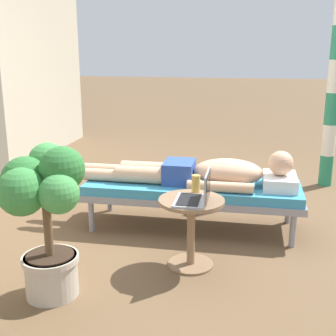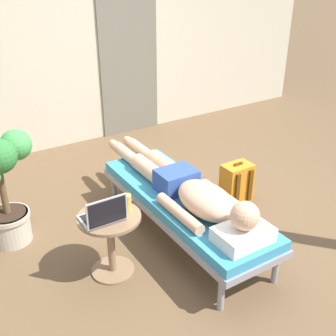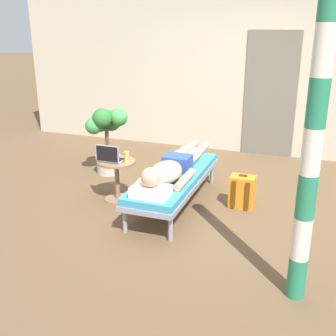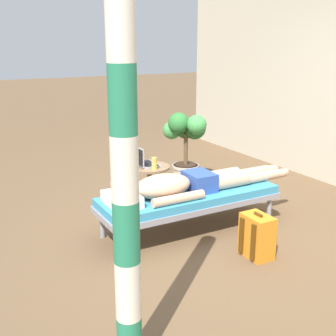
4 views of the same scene
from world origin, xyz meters
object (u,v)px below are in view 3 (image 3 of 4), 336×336
Objects in this scene: side_table at (117,173)px; laptop at (110,157)px; potted_plant at (106,132)px; porch_post at (312,151)px; drink_glass at (127,157)px; person_reclining at (172,168)px; lounge_chair at (174,179)px; backpack at (242,192)px.

laptop is at bearing -139.48° from side_table.
potted_plant is 0.40× the size of porch_post.
drink_glass is at bearing 149.19° from porch_post.
person_reclining is 4.15× the size of side_table.
laptop is (-0.79, -0.07, 0.07)m from person_reclining.
porch_post reaches higher than lounge_chair.
person_reclining is 15.65× the size of drink_glass.
side_table is at bearing 150.65° from porch_post.
side_table is (-0.73, -0.02, -0.16)m from person_reclining.
lounge_chair is at bearing 9.78° from drink_glass.
drink_glass is 0.05× the size of porch_post.
backpack is (1.39, 0.34, -0.40)m from drink_glass.
potted_plant is (-2.12, 0.53, 0.43)m from backpack.
porch_post reaches higher than drink_glass.
person_reclining is at bearing -90.00° from lounge_chair.
potted_plant is at bearing 166.02° from backpack.
laptop is 0.21m from drink_glass.
lounge_chair is 1.55m from potted_plant.
backpack is at bearing -13.98° from potted_plant.
porch_post is at bearing -41.51° from lounge_chair.
laptop is 0.12× the size of porch_post.
porch_post reaches higher than person_reclining.
porch_post is (2.14, -1.28, 0.67)m from drink_glass.
person_reclining is 1.57m from potted_plant.
laptop reaches higher than person_reclining.
person_reclining is 0.86× the size of porch_post.
laptop is at bearing -169.35° from drink_glass.
backpack is (0.80, 0.31, -0.32)m from person_reclining.
drink_glass is (0.15, -0.01, 0.24)m from side_table.
drink_glass is at bearing 10.65° from laptop.
side_table is at bearing -173.10° from lounge_chair.
drink_glass reaches higher than lounge_chair.
porch_post reaches higher than potted_plant.
lounge_chair is 1.91× the size of potted_plant.
porch_post is at bearing -40.03° from person_reclining.
porch_post reaches higher than backpack.
laptop is at bearing -174.95° from person_reclining.
laptop is 1.68m from backpack.
lounge_chair is at bearing -30.06° from potted_plant.
laptop reaches higher than drink_glass.
side_table is 1.69× the size of laptop.
side_table is 3.77× the size of drink_glass.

